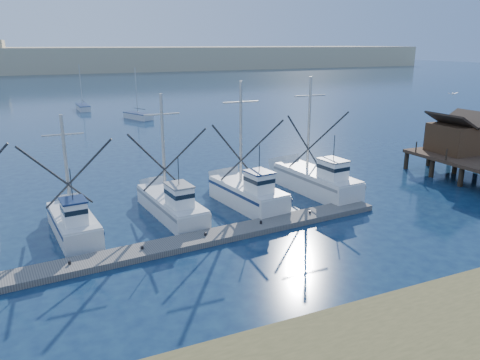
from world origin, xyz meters
name	(u,v)px	position (x,y,z in m)	size (l,w,h in m)	color
ground	(341,271)	(0.00, 0.00, 0.00)	(500.00, 500.00, 0.00)	#0D1D3A
floating_dock	(191,242)	(-6.20, 6.67, 0.19)	(27.94, 1.86, 0.37)	slate
dune_ridge	(56,59)	(0.00, 210.00, 5.00)	(360.00, 60.00, 10.00)	tan
trawler_fleet	(187,203)	(-4.80, 11.47, 0.97)	(27.68, 8.59, 9.22)	silver
sailboat_near	(138,116)	(1.84, 56.67, 0.49)	(3.91, 5.93, 8.10)	silver
sailboat_far	(83,107)	(-4.99, 71.25, 0.49)	(1.95, 6.12, 8.10)	silver
flying_gull	(453,94)	(17.75, 9.79, 7.74)	(1.09, 0.20, 0.20)	white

